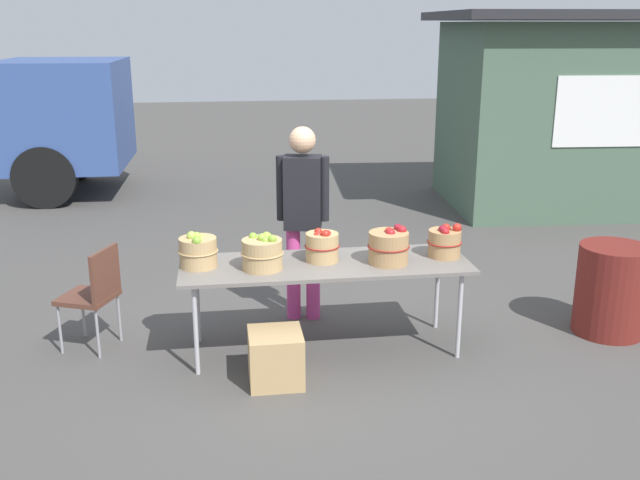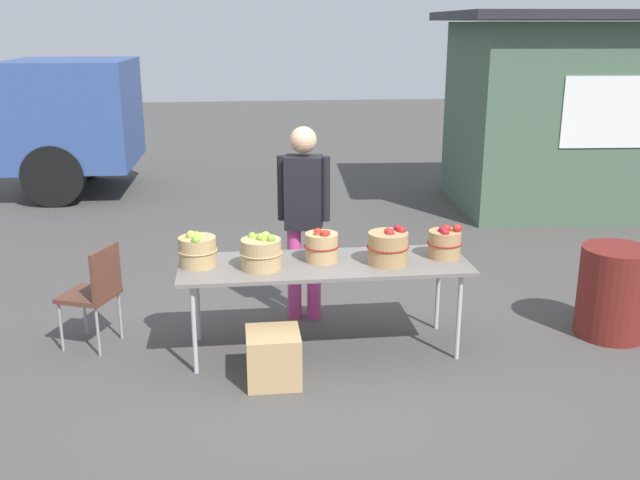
{
  "view_description": "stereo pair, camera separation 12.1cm",
  "coord_description": "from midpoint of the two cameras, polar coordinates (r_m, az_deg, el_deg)",
  "views": [
    {
      "loc": [
        -0.8,
        -5.36,
        2.57
      ],
      "look_at": [
        0.0,
        0.3,
        0.85
      ],
      "focal_mm": 40.37,
      "sensor_mm": 36.0,
      "label": 1
    },
    {
      "loc": [
        -0.68,
        -5.38,
        2.57
      ],
      "look_at": [
        0.0,
        0.3,
        0.85
      ],
      "focal_mm": 40.37,
      "sensor_mm": 36.0,
      "label": 2
    }
  ],
  "objects": [
    {
      "name": "ground_plane",
      "position": [
        6.0,
        0.93,
        -8.63
      ],
      "size": [
        40.0,
        40.0,
        0.0
      ],
      "primitive_type": "plane",
      "color": "#474442"
    },
    {
      "name": "food_kiosk",
      "position": [
        11.02,
        19.28,
        9.66
      ],
      "size": [
        3.69,
        3.13,
        2.74
      ],
      "rotation": [
        0.0,
        0.0,
        -0.07
      ],
      "color": "#47604C",
      "rests_on": "ground"
    },
    {
      "name": "folding_chair",
      "position": [
        6.12,
        -16.84,
        -3.7
      ],
      "size": [
        0.52,
        0.52,
        0.86
      ],
      "rotation": [
        0.0,
        0.0,
        4.32
      ],
      "color": "brown",
      "rests_on": "ground"
    },
    {
      "name": "apple_basket_green_1",
      "position": [
        5.56,
        -4.06,
        -0.99
      ],
      "size": [
        0.33,
        0.33,
        0.29
      ],
      "color": "tan",
      "rests_on": "market_table"
    },
    {
      "name": "apple_basket_green_0",
      "position": [
        5.68,
        -9.09,
        -0.83
      ],
      "size": [
        0.31,
        0.31,
        0.29
      ],
      "color": "tan",
      "rests_on": "market_table"
    },
    {
      "name": "apple_basket_red_2",
      "position": [
        5.91,
        10.44,
        -0.18
      ],
      "size": [
        0.28,
        0.28,
        0.28
      ],
      "color": "#A87F51",
      "rests_on": "market_table"
    },
    {
      "name": "trash_barrel",
      "position": [
        6.63,
        22.74,
        -3.81
      ],
      "size": [
        0.6,
        0.6,
        0.78
      ],
      "primitive_type": "cylinder",
      "color": "maroon",
      "rests_on": "ground"
    },
    {
      "name": "apple_basket_red_1",
      "position": [
        5.7,
        6.02,
        -0.57
      ],
      "size": [
        0.34,
        0.34,
        0.3
      ],
      "color": "#A87F51",
      "rests_on": "market_table"
    },
    {
      "name": "vendor_adult",
      "position": [
        6.28,
        -0.75,
        2.51
      ],
      "size": [
        0.45,
        0.29,
        1.74
      ],
      "rotation": [
        0.0,
        0.0,
        2.94
      ],
      "color": "#CC3F8C",
      "rests_on": "ground"
    },
    {
      "name": "produce_crate",
      "position": [
        5.42,
        -3.08,
        -9.26
      ],
      "size": [
        0.4,
        0.4,
        0.4
      ],
      "primitive_type": "cube",
      "color": "tan",
      "rests_on": "ground"
    },
    {
      "name": "market_table",
      "position": [
        5.73,
        0.96,
        -2.2
      ],
      "size": [
        2.3,
        0.76,
        0.75
      ],
      "color": "slate",
      "rests_on": "ground"
    },
    {
      "name": "apple_basket_red_0",
      "position": [
        5.73,
        0.72,
        -0.49
      ],
      "size": [
        0.28,
        0.28,
        0.27
      ],
      "color": "tan",
      "rests_on": "market_table"
    }
  ]
}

